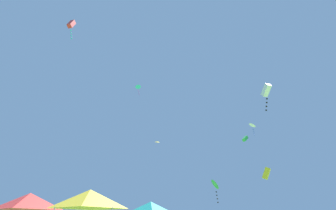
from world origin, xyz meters
The scene contains 11 objects.
canopy_tent_yellow centered at (-2.86, 10.94, 3.02)m, with size 3.33×3.33×3.56m.
canopy_tent_teal centered at (0.95, 12.85, 2.59)m, with size 2.85×2.85×3.05m.
canopy_tent_red centered at (-7.23, 13.71, 3.05)m, with size 3.35×3.35×3.59m.
kite_white_delta centered at (16.24, 26.53, 14.44)m, with size 1.13×1.19×1.95m.
kite_green_delta centered at (10.94, 29.16, 6.50)m, with size 1.01×1.50×3.14m.
kite_yellow_box centered at (15.25, 22.99, 7.04)m, with size 1.18×1.09×1.45m.
kite_yellow_diamond centered at (2.48, 25.29, 11.07)m, with size 0.54×0.73×0.34m.
kite_green_box centered at (8.65, 13.42, 8.04)m, with size 0.65×0.51×0.56m.
kite_red_box centered at (-9.08, 20.26, 24.28)m, with size 0.94×1.16×3.16m.
kite_cyan_delta centered at (-0.34, 24.16, 18.17)m, with size 0.92×0.91×1.38m.
kite_white_box centered at (12.49, 15.34, 13.81)m, with size 0.85×1.36×2.95m.
Camera 1 is at (-0.39, -5.66, 1.70)m, focal length 27.14 mm.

